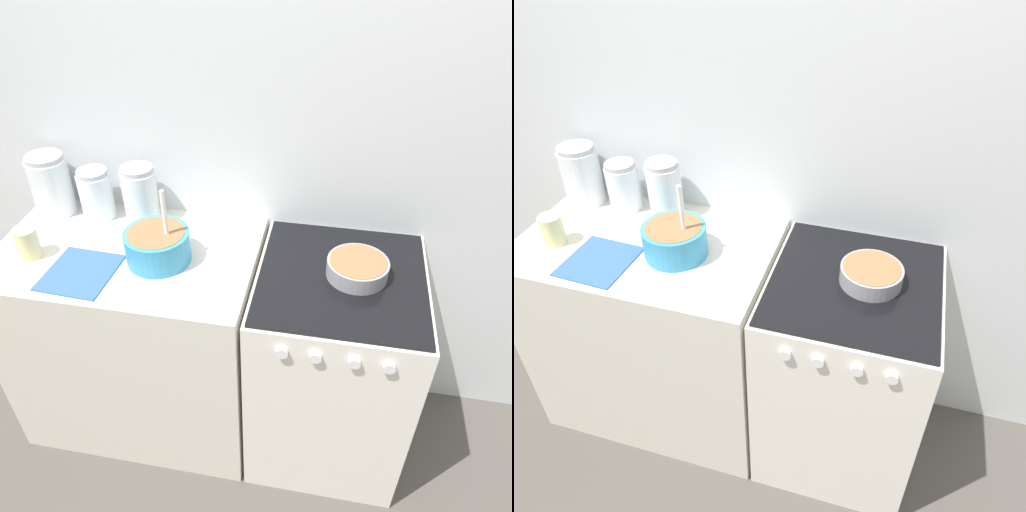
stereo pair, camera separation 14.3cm
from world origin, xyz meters
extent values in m
plane|color=#4C4742|center=(0.00, 0.00, 0.00)|extent=(12.00, 12.00, 0.00)
cube|color=silver|center=(0.00, 0.65, 1.20)|extent=(4.97, 0.05, 2.40)
cube|color=silver|center=(-0.49, 0.31, 0.47)|extent=(0.98, 0.62, 0.94)
cube|color=white|center=(0.32, 0.31, 0.46)|extent=(0.61, 0.62, 0.93)
cube|color=black|center=(0.32, 0.31, 0.93)|extent=(0.58, 0.60, 0.01)
cylinder|color=white|center=(0.15, -0.01, 0.86)|extent=(0.04, 0.02, 0.04)
cylinder|color=white|center=(0.26, -0.01, 0.86)|extent=(0.04, 0.02, 0.04)
cylinder|color=white|center=(0.38, -0.01, 0.86)|extent=(0.04, 0.02, 0.04)
cylinder|color=white|center=(0.48, -0.01, 0.86)|extent=(0.04, 0.02, 0.04)
cylinder|color=#338CBF|center=(-0.35, 0.29, 1.00)|extent=(0.23, 0.23, 0.12)
cylinder|color=#8C603D|center=(-0.35, 0.29, 1.03)|extent=(0.21, 0.21, 0.06)
cylinder|color=white|center=(-0.30, 0.29, 1.09)|extent=(0.02, 0.02, 0.27)
cylinder|color=gray|center=(0.37, 0.32, 0.97)|extent=(0.22, 0.22, 0.06)
cylinder|color=#8C603D|center=(0.37, 0.32, 0.98)|extent=(0.20, 0.20, 0.05)
cylinder|color=silver|center=(-0.87, 0.52, 1.05)|extent=(0.16, 0.16, 0.23)
cylinder|color=red|center=(-0.87, 0.52, 1.01)|extent=(0.14, 0.14, 0.14)
cylinder|color=#B2B2B7|center=(-0.87, 0.52, 1.18)|extent=(0.14, 0.14, 0.02)
cylinder|color=silver|center=(-0.68, 0.52, 1.03)|extent=(0.13, 0.13, 0.19)
cylinder|color=silver|center=(-0.68, 0.52, 0.99)|extent=(0.12, 0.12, 0.11)
cylinder|color=#B2B2B7|center=(-0.68, 0.52, 1.13)|extent=(0.12, 0.12, 0.02)
cylinder|color=silver|center=(-0.49, 0.52, 1.05)|extent=(0.14, 0.14, 0.22)
cylinder|color=tan|center=(-0.49, 0.52, 1.00)|extent=(0.12, 0.12, 0.13)
cylinder|color=#B2B2B7|center=(-0.49, 0.52, 1.17)|extent=(0.12, 0.12, 0.02)
cylinder|color=beige|center=(-0.82, 0.22, 1.00)|extent=(0.08, 0.08, 0.12)
cube|color=#3359B2|center=(-0.60, 0.16, 0.94)|extent=(0.25, 0.26, 0.01)
camera|label=1|loc=(0.26, -1.07, 2.06)|focal=35.00mm
camera|label=2|loc=(0.40, -1.03, 2.06)|focal=35.00mm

